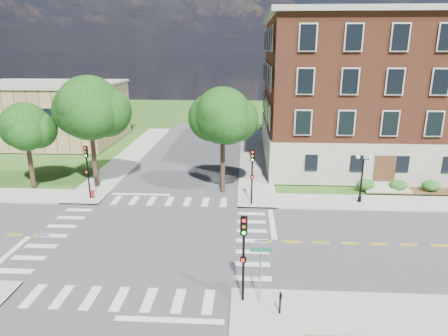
# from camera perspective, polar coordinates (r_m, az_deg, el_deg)

# --- Properties ---
(ground) EXTENTS (160.00, 160.00, 0.00)m
(ground) POSITION_cam_1_polar(r_m,az_deg,el_deg) (29.28, -10.43, -9.86)
(ground) COLOR #275518
(ground) RESTS_ON ground
(road_ew) EXTENTS (90.00, 12.00, 0.01)m
(road_ew) POSITION_cam_1_polar(r_m,az_deg,el_deg) (29.28, -10.43, -9.85)
(road_ew) COLOR #3D3D3F
(road_ew) RESTS_ON ground
(road_ns) EXTENTS (12.00, 90.00, 0.01)m
(road_ns) POSITION_cam_1_polar(r_m,az_deg,el_deg) (29.28, -10.43, -9.85)
(road_ns) COLOR #3D3D3F
(road_ns) RESTS_ON ground
(sidewalk_ne) EXTENTS (34.00, 34.00, 0.12)m
(sidewalk_ne) POSITION_cam_1_polar(r_m,az_deg,el_deg) (43.66, 14.57, -1.07)
(sidewalk_ne) COLOR #9E9B93
(sidewalk_ne) RESTS_ON ground
(sidewalk_nw) EXTENTS (34.00, 34.00, 0.12)m
(sidewalk_nw) POSITION_cam_1_polar(r_m,az_deg,el_deg) (48.12, -24.19, -0.39)
(sidewalk_nw) COLOR #9E9B93
(sidewalk_nw) RESTS_ON ground
(crosswalk_east) EXTENTS (2.20, 10.20, 0.02)m
(crosswalk_east) POSITION_cam_1_polar(r_m,az_deg,el_deg) (28.52, 4.02, -10.36)
(crosswalk_east) COLOR silver
(crosswalk_east) RESTS_ON ground
(stop_bar_east) EXTENTS (0.40, 5.50, 0.00)m
(stop_bar_east) POSITION_cam_1_polar(r_m,az_deg,el_deg) (31.30, 6.91, -7.89)
(stop_bar_east) COLOR silver
(stop_bar_east) RESTS_ON ground
(main_building) EXTENTS (30.60, 22.40, 16.50)m
(main_building) POSITION_cam_1_polar(r_m,az_deg,el_deg) (50.70, 23.57, 10.08)
(main_building) COLOR #9F9C8C
(main_building) RESTS_ON ground
(secondary_building) EXTENTS (20.40, 15.40, 8.30)m
(secondary_building) POSITION_cam_1_polar(r_m,az_deg,el_deg) (62.99, -24.10, 7.29)
(secondary_building) COLOR #927650
(secondary_building) RESTS_ON ground
(tree_b) EXTENTS (4.40, 4.40, 8.14)m
(tree_b) POSITION_cam_1_polar(r_m,az_deg,el_deg) (41.54, -26.52, 5.32)
(tree_b) COLOR #312018
(tree_b) RESTS_ON ground
(tree_c) EXTENTS (6.00, 6.00, 10.59)m
(tree_c) POSITION_cam_1_polar(r_m,az_deg,el_deg) (39.27, -18.69, 8.09)
(tree_c) COLOR #312018
(tree_c) RESTS_ON ground
(tree_d) EXTENTS (5.13, 5.13, 9.69)m
(tree_d) POSITION_cam_1_polar(r_m,az_deg,el_deg) (35.86, -0.20, 7.45)
(tree_d) COLOR #312018
(tree_d) RESTS_ON ground
(traffic_signal_se) EXTENTS (0.38, 0.45, 4.80)m
(traffic_signal_se) POSITION_cam_1_polar(r_m,az_deg,el_deg) (20.76, 2.82, -11.36)
(traffic_signal_se) COLOR black
(traffic_signal_se) RESTS_ON ground
(traffic_signal_ne) EXTENTS (0.37, 0.43, 4.80)m
(traffic_signal_ne) POSITION_cam_1_polar(r_m,az_deg,el_deg) (33.59, 4.04, -0.27)
(traffic_signal_ne) COLOR black
(traffic_signal_ne) RESTS_ON ground
(traffic_signal_nw) EXTENTS (0.38, 0.46, 4.80)m
(traffic_signal_nw) POSITION_cam_1_polar(r_m,az_deg,el_deg) (36.83, -18.97, 0.37)
(traffic_signal_nw) COLOR black
(traffic_signal_nw) RESTS_ON ground
(twin_lamp_west) EXTENTS (1.36, 0.36, 4.23)m
(twin_lamp_west) POSITION_cam_1_polar(r_m,az_deg,el_deg) (36.20, 19.11, -1.02)
(twin_lamp_west) COLOR black
(twin_lamp_west) RESTS_ON ground
(street_sign_pole) EXTENTS (1.10, 1.10, 3.10)m
(street_sign_pole) POSITION_cam_1_polar(r_m,az_deg,el_deg) (21.18, 5.24, -13.52)
(street_sign_pole) COLOR gray
(street_sign_pole) RESTS_ON ground
(push_button_post) EXTENTS (0.14, 0.21, 1.20)m
(push_button_post) POSITION_cam_1_polar(r_m,az_deg,el_deg) (21.22, 8.03, -18.41)
(push_button_post) COLOR black
(push_button_post) RESTS_ON ground
(fire_hydrant) EXTENTS (0.35, 0.35, 0.75)m
(fire_hydrant) POSITION_cam_1_polar(r_m,az_deg,el_deg) (37.70, -18.29, -3.55)
(fire_hydrant) COLOR #A20C19
(fire_hydrant) RESTS_ON ground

